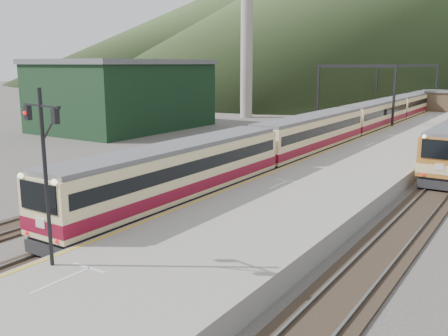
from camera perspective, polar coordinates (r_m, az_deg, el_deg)
The scene contains 13 objects.
track_main at distance 47.83m, azimuth 11.94°, elevation 1.95°, with size 2.60×200.00×0.23m.
track_far at distance 49.80m, azimuth 6.57°, elevation 2.51°, with size 2.60×200.00×0.23m.
platform at distance 44.18m, azimuth 17.79°, elevation 1.40°, with size 8.00×100.00×1.00m, color gray.
gantry_near at distance 62.29m, azimuth 14.75°, elevation 9.17°, with size 9.55×0.25×8.00m.
gantry_far at distance 86.36m, azimuth 20.08°, elevation 9.48°, with size 9.55×0.25×8.00m.
warehouse at distance 64.36m, azimuth -11.34°, elevation 8.27°, with size 14.50×20.50×8.60m.
smokestack at distance 76.92m, azimuth 2.64°, elevation 16.99°, with size 1.80×1.80×30.00m, color #9E998E.
hill_a at distance 203.39m, azimuth 17.37°, elevation 17.51°, with size 180.00×180.00×60.00m, color #2F441E.
hill_d at distance 280.45m, azimuth 3.82°, elevation 15.79°, with size 200.00×200.00×55.00m, color #2F441E.
main_train at distance 61.18m, azimuth 16.94°, elevation 5.52°, with size 2.70×92.63×3.29m.
signal_mast at distance 18.16m, azimuth -19.84°, elevation 0.96°, with size 2.19×0.48×6.30m.
short_signal_b at distance 35.82m, azimuth 0.15°, elevation 1.21°, with size 0.25×0.21×2.27m.
short_signal_c at distance 37.17m, azimuth -8.33°, elevation 1.47°, with size 0.26×0.21×2.27m.
Camera 1 is at (16.78, -4.07, 8.07)m, focal length 40.00 mm.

